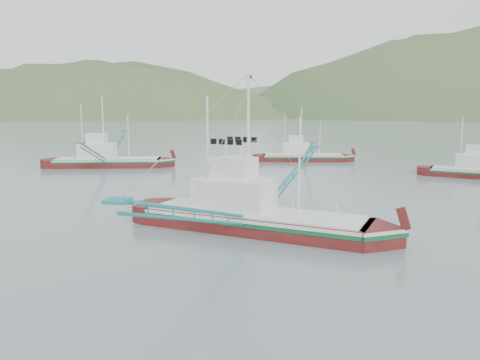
# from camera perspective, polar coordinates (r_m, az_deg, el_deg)

# --- Properties ---
(ground) EXTENTS (1200.00, 1200.00, 0.00)m
(ground) POSITION_cam_1_polar(r_m,az_deg,el_deg) (31.58, -1.52, -7.43)
(ground) COLOR slate
(ground) RESTS_ON ground
(main_boat) EXTENTS (16.99, 29.02, 12.05)m
(main_boat) POSITION_cam_1_polar(r_m,az_deg,el_deg) (33.71, 1.58, -2.29)
(main_boat) COLOR #500E0D
(main_boat) RESTS_ON ground
(bg_boat_left) EXTENTS (16.07, 27.89, 11.41)m
(bg_boat_left) POSITION_cam_1_polar(r_m,az_deg,el_deg) (72.44, -15.94, 3.09)
(bg_boat_left) COLOR #500E0D
(bg_boat_left) RESTS_ON ground
(bg_boat_far) EXTENTS (13.56, 23.93, 9.72)m
(bg_boat_far) POSITION_cam_1_polar(r_m,az_deg,el_deg) (77.95, 7.60, 3.36)
(bg_boat_far) COLOR #500E0D
(bg_boat_far) RESTS_ON ground
(headland_left) EXTENTS (448.00, 308.00, 210.00)m
(headland_left) POSITION_cam_1_polar(r_m,az_deg,el_deg) (431.65, -17.59, 7.33)
(headland_left) COLOR #435C2F
(headland_left) RESTS_ON ground
(ridge_distant) EXTENTS (960.00, 400.00, 240.00)m
(ridge_distant) POSITION_cam_1_polar(r_m,az_deg,el_deg) (590.49, 10.46, 7.91)
(ridge_distant) COLOR slate
(ridge_distant) RESTS_ON ground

